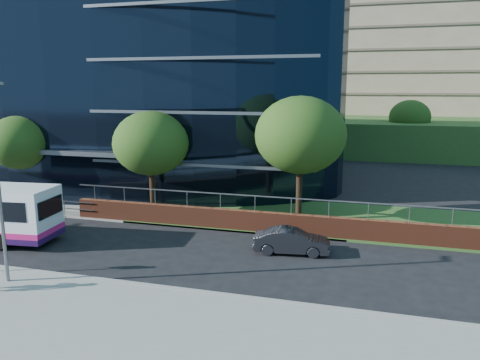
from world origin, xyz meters
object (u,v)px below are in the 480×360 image
(tree_far_b, at_px, (20,143))
(tree_dist_e, at_px, (410,117))
(tree_far_c, at_px, (151,143))
(parked_car, at_px, (292,241))
(tree_far_d, at_px, (300,135))

(tree_far_b, bearing_deg, tree_dist_e, 48.48)
(tree_far_c, distance_m, parked_car, 11.20)
(tree_far_c, distance_m, tree_far_d, 9.08)
(tree_far_d, height_order, parked_car, tree_far_d)
(tree_dist_e, xyz_separation_m, parked_car, (-7.49, -35.42, -3.93))
(tree_far_d, bearing_deg, tree_far_c, -173.66)
(tree_far_b, height_order, tree_dist_e, tree_dist_e)
(tree_far_d, relative_size, parked_car, 2.03)
(tree_far_d, xyz_separation_m, parked_car, (0.51, -5.42, -4.58))
(tree_far_c, height_order, tree_far_d, tree_far_d)
(tree_far_b, relative_size, tree_far_c, 0.93)
(tree_far_c, bearing_deg, tree_far_d, 6.34)
(tree_dist_e, bearing_deg, tree_far_b, -131.52)
(tree_dist_e, bearing_deg, tree_far_c, -118.74)
(tree_dist_e, distance_m, parked_car, 36.41)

